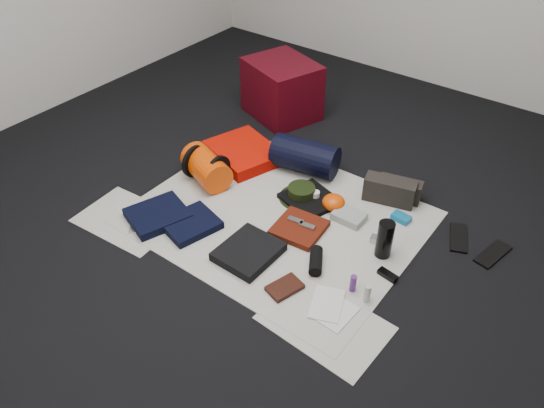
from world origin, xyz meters
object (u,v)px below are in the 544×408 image
Objects in this scene: red_cabinet at (282,89)px; compact_camera at (378,240)px; stuff_sack at (206,167)px; paperback_book at (285,287)px; sleeping_pad at (244,153)px; navy_duffel at (305,156)px; water_bottle at (385,239)px.

compact_camera is (1.30, -0.87, -0.19)m from red_cabinet.
stuff_sack is at bearing -62.96° from red_cabinet.
compact_camera reaches higher than paperback_book.
stuff_sack is 4.01× the size of compact_camera.
navy_duffel is at bearing 16.92° from sleeping_pad.
sleeping_pad is 1.25m from water_bottle.
navy_duffel is 0.89m from water_bottle.
stuff_sack is 1.55× the size of water_bottle.
red_cabinet reaches higher than compact_camera.
sleeping_pad is 1.24m from paperback_book.
stuff_sack reaches higher than sleeping_pad.
red_cabinet is 5.97× the size of compact_camera.
red_cabinet is at bearing 143.43° from paperback_book.
paperback_book is (0.51, -0.94, -0.10)m from navy_duffel.
water_bottle is (1.37, -0.94, -0.10)m from red_cabinet.
water_bottle is 0.13m from compact_camera.
navy_duffel is 1.92× the size of water_bottle.
compact_camera is at bearing 87.20° from paperback_book.
water_bottle is at bearing -37.90° from navy_duffel.
water_bottle is 1.26× the size of paperback_book.
sleeping_pad is at bearing 166.84° from water_bottle.
red_cabinet reaches higher than paperback_book.
sleeping_pad is (0.16, -0.66, -0.17)m from red_cabinet.
navy_duffel is at bearing -23.36° from red_cabinet.
red_cabinet is at bearing 97.56° from stuff_sack.
sleeping_pad is at bearing 155.89° from paperback_book.
stuff_sack is at bearing -93.89° from sleeping_pad.
sleeping_pad is at bearing 159.06° from compact_camera.
water_bottle is at bearing -13.16° from sleeping_pad.
compact_camera is (-0.06, 0.07, -0.09)m from water_bottle.
red_cabinet is 0.79m from navy_duffel.
water_bottle is 0.61m from paperback_book.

